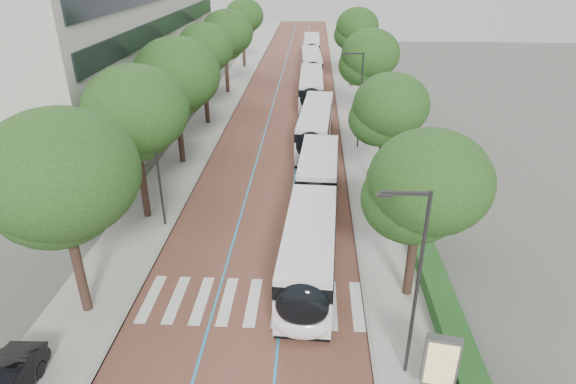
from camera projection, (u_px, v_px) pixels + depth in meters
name	position (u px, v px, depth m)	size (l,w,h in m)	color
ground	(246.00, 316.00, 22.33)	(160.00, 160.00, 0.00)	#51544C
road	(289.00, 93.00, 58.13)	(11.00, 140.00, 0.02)	brown
sidewalk_left	(228.00, 92.00, 58.47)	(4.00, 140.00, 0.12)	gray
sidewalk_right	(352.00, 94.00, 57.76)	(4.00, 140.00, 0.12)	gray
kerb_left	(243.00, 92.00, 58.38)	(0.20, 140.00, 0.14)	gray
kerb_right	(336.00, 94.00, 57.85)	(0.20, 140.00, 0.14)	gray
zebra_crossing	(253.00, 302.00, 23.21)	(10.55, 3.60, 0.01)	silver
lane_line_left	(276.00, 93.00, 58.20)	(0.12, 126.00, 0.01)	teal
lane_line_right	(303.00, 93.00, 58.05)	(0.12, 126.00, 0.01)	teal
office_building	(77.00, 50.00, 45.22)	(18.11, 40.00, 14.00)	#ACA99F
hedge	(446.00, 314.00, 21.67)	(1.20, 14.00, 0.80)	#18451A
streetlight_near	(414.00, 274.00, 17.20)	(1.82, 0.20, 8.00)	#2C2C2E
streetlight_far	(359.00, 93.00, 39.58)	(1.82, 0.20, 8.00)	#2C2C2E
lamp_post_left	(157.00, 164.00, 27.96)	(0.14, 0.14, 8.00)	#2C2C2E
trees_left	(190.00, 68.00, 40.18)	(6.42, 60.90, 9.28)	black
trees_right	(374.00, 80.00, 38.54)	(5.40, 47.26, 8.94)	black
lead_bus	(314.00, 215.00, 27.59)	(3.46, 18.50, 3.20)	black
bus_queued_0	(315.00, 128.00, 41.59)	(3.33, 12.54, 3.20)	white
bus_queued_1	(311.00, 89.00, 53.53)	(2.61, 12.41, 3.20)	white
bus_queued_2	(311.00, 65.00, 65.27)	(3.04, 12.49, 3.20)	white
bus_queued_3	(312.00, 48.00, 77.32)	(2.61, 12.42, 3.20)	white
ad_panel	(440.00, 364.00, 17.72)	(1.32, 0.58, 2.65)	#59595B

